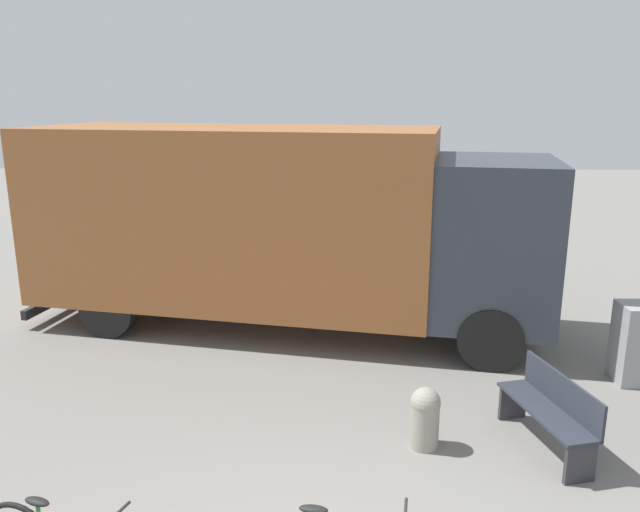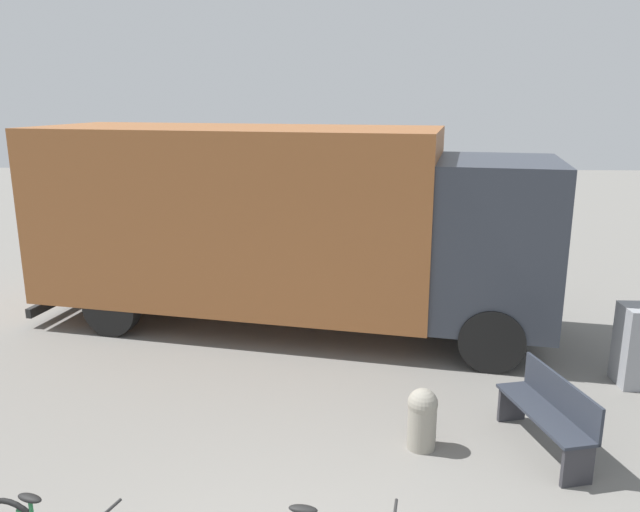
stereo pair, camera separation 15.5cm
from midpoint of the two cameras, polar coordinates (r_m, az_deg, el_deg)
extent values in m
cube|color=#99592D|center=(10.47, -7.12, 3.85)|extent=(6.90, 3.75, 2.84)
cube|color=#333842|center=(9.88, 16.14, 1.49)|extent=(2.21, 2.71, 2.41)
cube|color=black|center=(12.40, -21.43, -3.15)|extent=(0.57, 2.36, 0.16)
cylinder|color=black|center=(11.25, 15.50, -3.29)|extent=(0.96, 0.46, 0.92)
cylinder|color=black|center=(9.18, 15.88, -7.37)|extent=(0.96, 0.46, 0.92)
cylinder|color=black|center=(12.48, -12.91, -1.39)|extent=(0.96, 0.46, 0.92)
cylinder|color=black|center=(10.65, -18.10, -4.48)|extent=(0.96, 0.46, 0.92)
cube|color=#282D38|center=(7.41, 20.35, -13.27)|extent=(0.72, 1.48, 0.04)
cube|color=#282D38|center=(7.42, 21.71, -11.74)|extent=(0.37, 1.40, 0.41)
cube|color=#2D2D33|center=(7.04, 23.10, -17.26)|extent=(0.34, 0.13, 0.43)
cube|color=#2D2D33|center=(8.01, 17.69, -12.72)|extent=(0.34, 0.13, 0.43)
cylinder|color=#26723F|center=(5.53, -24.15, -20.25)|extent=(0.03, 0.03, 0.13)
ellipsoid|color=black|center=(5.49, -24.24, -19.53)|extent=(0.24, 0.16, 0.05)
ellipsoid|color=black|center=(4.95, -0.59, -22.14)|extent=(0.23, 0.12, 0.05)
cylinder|color=gray|center=(7.20, 9.92, -15.02)|extent=(0.32, 0.32, 0.53)
sphere|color=gray|center=(7.08, 10.02, -13.13)|extent=(0.33, 0.33, 0.33)
camera|label=1|loc=(0.08, -89.46, 0.14)|focal=35.00mm
camera|label=2|loc=(0.08, 90.54, -0.14)|focal=35.00mm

